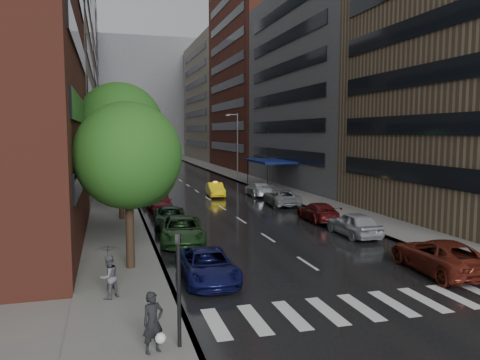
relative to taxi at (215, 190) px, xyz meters
name	(u,v)px	position (x,y,z in m)	size (l,w,h in m)	color
ground	(346,289)	(-1.05, -29.31, -0.71)	(220.00, 220.00, 0.00)	gray
road	(176,178)	(-1.05, 20.69, -0.70)	(14.00, 140.00, 0.01)	black
sidewalk_left	(112,179)	(-10.05, 20.69, -0.63)	(4.00, 140.00, 0.15)	gray
sidewalk_right	(236,176)	(7.95, 20.69, -0.63)	(4.00, 140.00, 0.15)	gray
crosswalk	(377,305)	(-0.85, -31.31, -0.69)	(13.15, 2.80, 0.01)	silver
buildings_left	(67,69)	(-16.05, 29.48, 15.28)	(8.00, 108.00, 38.00)	maroon
buildings_right	(261,80)	(13.95, 27.39, 14.33)	(8.05, 109.10, 36.00)	#937A5B
building_far	(141,98)	(-1.05, 88.69, 15.29)	(40.00, 14.00, 32.00)	slate
tree_near	(128,156)	(-9.65, -24.09, 4.77)	(5.02, 5.02, 8.01)	#382619
tree_mid	(120,127)	(-9.65, -11.04, 6.26)	(6.38, 6.38, 10.17)	#382619
tree_far	(116,150)	(-9.65, 3.95, 4.05)	(4.37, 4.37, 6.96)	#382619
taxi	(215,190)	(0.00, 0.00, 0.00)	(1.50, 4.29, 1.41)	yellow
parked_cars_left	(167,212)	(-6.45, -12.11, 0.02)	(3.10, 36.46, 1.55)	#0E1144
parked_cars_right	(320,212)	(4.35, -15.38, 0.04)	(3.10, 32.99, 1.58)	maroon
ped_bag_walker	(153,323)	(-9.43, -33.14, 0.32)	(0.78, 0.66, 1.82)	black
ped_black_umbrella	(108,268)	(-10.67, -28.16, 0.67)	(1.05, 1.03, 2.09)	#56575C
traffic_light	(179,279)	(-8.65, -32.97, 1.52)	(0.18, 0.15, 3.45)	black
street_lamp_left	(126,149)	(-8.77, 0.69, 4.18)	(1.74, 0.22, 9.00)	gray
street_lamp_right	(237,144)	(6.67, 15.69, 4.18)	(1.74, 0.22, 9.00)	gray
awning	(270,161)	(7.94, 5.69, 2.43)	(4.00, 8.00, 3.12)	navy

